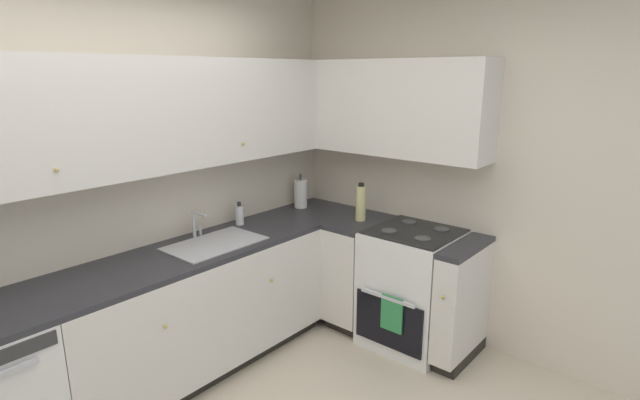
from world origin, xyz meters
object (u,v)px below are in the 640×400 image
(paper_towel_roll, at_px, (301,193))
(oven_range, at_px, (412,287))
(soap_bottle, at_px, (239,215))
(oil_bottle, at_px, (361,203))

(paper_towel_roll, bearing_deg, oven_range, -88.00)
(oven_range, xyz_separation_m, soap_bottle, (-0.71, 1.12, 0.51))
(soap_bottle, height_order, paper_towel_roll, paper_towel_roll)
(oven_range, height_order, paper_towel_roll, paper_towel_roll)
(oil_bottle, bearing_deg, soap_bottle, 137.16)
(paper_towel_roll, bearing_deg, oil_bottle, -88.16)
(soap_bottle, height_order, oil_bottle, oil_bottle)
(soap_bottle, bearing_deg, oil_bottle, -42.84)
(paper_towel_roll, height_order, oil_bottle, oil_bottle)
(soap_bottle, bearing_deg, paper_towel_roll, -1.71)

